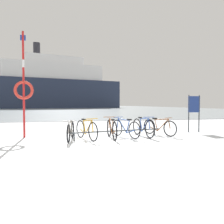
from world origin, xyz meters
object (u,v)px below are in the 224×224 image
object	(u,v)px
bicycle_2	(112,129)
bicycle_5	(159,127)
bicycle_0	(71,131)
bicycle_1	(86,130)
bicycle_4	(143,127)
bicycle_3	(125,128)
rescue_post	(24,87)
info_sign	(194,107)
ferry_ship	(56,87)

from	to	relation	value
bicycle_2	bicycle_5	xyz separation A→B (m)	(2.14, 0.48, -0.02)
bicycle_0	bicycle_1	size ratio (longest dim) A/B	1.06
bicycle_1	bicycle_4	world-z (taller)	bicycle_4
bicycle_2	bicycle_3	distance (m)	0.62
bicycle_4	rescue_post	xyz separation A→B (m)	(-4.64, 0.64, 1.59)
bicycle_0	info_sign	world-z (taller)	info_sign
bicycle_1	info_sign	world-z (taller)	info_sign
bicycle_3	bicycle_0	bearing A→B (deg)	-171.50
info_sign	rescue_post	distance (m)	7.45
bicycle_5	info_sign	bearing A→B (deg)	16.66
bicycle_1	bicycle_5	world-z (taller)	bicycle_1
bicycle_5	rescue_post	world-z (taller)	rescue_post
bicycle_3	bicycle_4	bearing A→B (deg)	7.39
bicycle_0	bicycle_1	world-z (taller)	bicycle_1
bicycle_3	rescue_post	bearing A→B (deg)	169.25
bicycle_4	bicycle_5	world-z (taller)	bicycle_4
bicycle_2	bicycle_4	bearing A→B (deg)	12.59
bicycle_3	bicycle_4	size ratio (longest dim) A/B	0.89
bicycle_2	bicycle_4	xyz separation A→B (m)	(1.36, 0.30, 0.01)
bicycle_1	bicycle_3	world-z (taller)	bicycle_1
bicycle_0	bicycle_2	size ratio (longest dim) A/B	1.00
ferry_ship	bicycle_3	bearing A→B (deg)	-84.91
bicycle_0	bicycle_5	xyz separation A→B (m)	(3.67, 0.59, 0.01)
bicycle_0	info_sign	size ratio (longest dim) A/B	0.98
bicycle_2	bicycle_3	world-z (taller)	bicycle_2
bicycle_3	ferry_ship	world-z (taller)	ferry_ship
bicycle_0	bicycle_3	bearing A→B (deg)	8.50
bicycle_1	bicycle_4	distance (m)	2.33
bicycle_3	bicycle_4	xyz separation A→B (m)	(0.77, 0.10, 0.01)
bicycle_4	info_sign	distance (m)	2.97
bicycle_5	ferry_ship	size ratio (longest dim) A/B	0.04
bicycle_0	info_sign	bearing A→B (deg)	11.81
bicycle_4	rescue_post	bearing A→B (deg)	172.21
bicycle_2	ferry_ship	size ratio (longest dim) A/B	0.04
ferry_ship	bicycle_2	bearing A→B (deg)	-85.46
bicycle_4	ferry_ship	xyz separation A→B (m)	(-6.41, 63.30, 6.30)
bicycle_5	bicycle_4	bearing A→B (deg)	-167.58
bicycle_3	ferry_ship	bearing A→B (deg)	95.09
bicycle_2	bicycle_1	bearing A→B (deg)	-179.79
info_sign	ferry_ship	world-z (taller)	ferry_ship
bicycle_2	info_sign	bearing A→B (deg)	14.53
bicycle_5	info_sign	size ratio (longest dim) A/B	0.91
bicycle_0	bicycle_1	xyz separation A→B (m)	(0.57, 0.11, 0.03)
bicycle_1	ferry_ship	xyz separation A→B (m)	(-4.10, 63.61, 6.31)
bicycle_4	bicycle_1	bearing A→B (deg)	-172.45
bicycle_2	info_sign	world-z (taller)	info_sign
bicycle_0	rescue_post	xyz separation A→B (m)	(-1.76, 1.05, 1.62)
bicycle_4	bicycle_0	bearing A→B (deg)	-171.80
bicycle_0	ferry_ship	distance (m)	64.13
bicycle_2	info_sign	size ratio (longest dim) A/B	0.98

